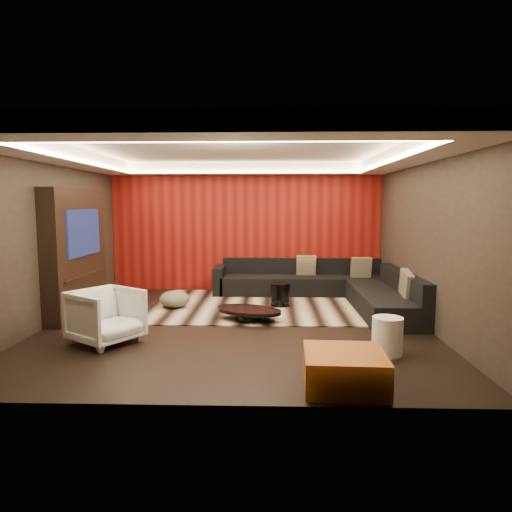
{
  "coord_description": "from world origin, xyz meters",
  "views": [
    {
      "loc": [
        0.54,
        -7.2,
        1.93
      ],
      "look_at": [
        0.3,
        0.6,
        1.05
      ],
      "focal_mm": 32.0,
      "sensor_mm": 36.0,
      "label": 1
    }
  ],
  "objects_px": {
    "armchair": "(106,316)",
    "orange_ottoman": "(344,370)",
    "coffee_table": "(249,314)",
    "sectional_sofa": "(329,288)",
    "white_side_table": "(387,336)",
    "drum_stool": "(280,294)"
  },
  "relations": [
    {
      "from": "coffee_table",
      "to": "sectional_sofa",
      "type": "height_order",
      "value": "sectional_sofa"
    },
    {
      "from": "coffee_table",
      "to": "drum_stool",
      "type": "bearing_deg",
      "value": 63.56
    },
    {
      "from": "sectional_sofa",
      "to": "white_side_table",
      "type": "bearing_deg",
      "value": -84.36
    },
    {
      "from": "coffee_table",
      "to": "orange_ottoman",
      "type": "bearing_deg",
      "value": -67.21
    },
    {
      "from": "coffee_table",
      "to": "sectional_sofa",
      "type": "distance_m",
      "value": 2.26
    },
    {
      "from": "drum_stool",
      "to": "sectional_sofa",
      "type": "relative_size",
      "value": 0.12
    },
    {
      "from": "white_side_table",
      "to": "sectional_sofa",
      "type": "distance_m",
      "value": 3.3
    },
    {
      "from": "armchair",
      "to": "sectional_sofa",
      "type": "bearing_deg",
      "value": -15.88
    },
    {
      "from": "white_side_table",
      "to": "orange_ottoman",
      "type": "xyz_separation_m",
      "value": [
        -0.73,
        -1.08,
        -0.06
      ]
    },
    {
      "from": "white_side_table",
      "to": "orange_ottoman",
      "type": "relative_size",
      "value": 0.58
    },
    {
      "from": "orange_ottoman",
      "to": "sectional_sofa",
      "type": "relative_size",
      "value": 0.23
    },
    {
      "from": "coffee_table",
      "to": "orange_ottoman",
      "type": "height_order",
      "value": "orange_ottoman"
    },
    {
      "from": "white_side_table",
      "to": "sectional_sofa",
      "type": "height_order",
      "value": "sectional_sofa"
    },
    {
      "from": "orange_ottoman",
      "to": "sectional_sofa",
      "type": "xyz_separation_m",
      "value": [
        0.4,
        4.36,
        0.07
      ]
    },
    {
      "from": "orange_ottoman",
      "to": "armchair",
      "type": "xyz_separation_m",
      "value": [
        -3.08,
        1.46,
        0.19
      ]
    },
    {
      "from": "orange_ottoman",
      "to": "white_side_table",
      "type": "bearing_deg",
      "value": 56.09
    },
    {
      "from": "armchair",
      "to": "sectional_sofa",
      "type": "relative_size",
      "value": 0.23
    },
    {
      "from": "drum_stool",
      "to": "orange_ottoman",
      "type": "height_order",
      "value": "drum_stool"
    },
    {
      "from": "drum_stool",
      "to": "orange_ottoman",
      "type": "bearing_deg",
      "value": -81.13
    },
    {
      "from": "drum_stool",
      "to": "white_side_table",
      "type": "bearing_deg",
      "value": -64.24
    },
    {
      "from": "white_side_table",
      "to": "armchair",
      "type": "xyz_separation_m",
      "value": [
        -3.81,
        0.38,
        0.14
      ]
    },
    {
      "from": "armchair",
      "to": "orange_ottoman",
      "type": "bearing_deg",
      "value": -81.07
    }
  ]
}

